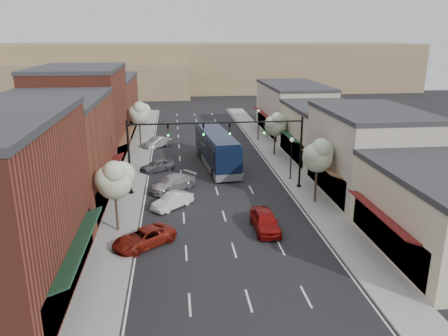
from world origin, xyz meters
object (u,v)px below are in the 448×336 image
object	(u,v)px
tree_right_far	(276,124)
red_hatchback	(265,221)
signal_mast_right	(276,142)
lamp_post_near	(291,152)
parked_car_b	(172,201)
signal_mast_left	(155,146)
parked_car_c	(172,183)
lamp_post_far	(258,119)
parked_car_a	(144,238)
tree_left_near	(115,179)
coach_bus	(216,149)
parked_car_d	(157,165)
tree_left_far	(139,113)
parked_car_e	(157,142)
tree_right_near	(318,155)

from	to	relation	value
tree_right_far	red_hatchback	world-z (taller)	tree_right_far
signal_mast_right	lamp_post_near	world-z (taller)	signal_mast_right
signal_mast_right	parked_car_b	distance (m)	11.23
red_hatchback	signal_mast_left	bearing A→B (deg)	132.17
parked_car_c	red_hatchback	bearing A→B (deg)	-4.22
lamp_post_near	lamp_post_far	size ratio (longest dim) A/B	1.00
red_hatchback	tree_right_far	bearing A→B (deg)	74.44
tree_right_far	parked_car_a	bearing A→B (deg)	-122.79
lamp_post_near	lamp_post_far	world-z (taller)	same
tree_left_near	lamp_post_far	xyz separation A→B (m)	(16.05, 28.06, -1.22)
signal_mast_right	lamp_post_far	world-z (taller)	signal_mast_right
red_hatchback	coach_bus	bearing A→B (deg)	95.77
parked_car_d	tree_left_far	bearing A→B (deg)	160.43
parked_car_b	parked_car_e	distance (m)	21.53
lamp_post_far	red_hatchback	distance (m)	29.56
tree_right_near	red_hatchback	world-z (taller)	tree_right_near
tree_left_near	parked_car_e	bearing A→B (deg)	85.33
tree_left_near	parked_car_d	xyz separation A→B (m)	(2.44, 15.11, -3.57)
signal_mast_left	tree_left_near	size ratio (longest dim) A/B	1.44
lamp_post_far	parked_car_d	distance (m)	18.93
tree_right_near	parked_car_a	xyz separation A→B (m)	(-14.55, -6.58, -3.81)
tree_left_near	coach_bus	bearing A→B (deg)	61.13
tree_right_near	tree_left_far	world-z (taller)	tree_left_far
red_hatchback	parked_car_b	bearing A→B (deg)	141.96
tree_right_near	tree_left_near	world-z (taller)	tree_right_near
tree_left_far	red_hatchback	bearing A→B (deg)	-67.79
signal_mast_right	lamp_post_near	bearing A→B (deg)	48.95
signal_mast_right	tree_right_far	world-z (taller)	signal_mast_right
tree_right_far	coach_bus	distance (m)	8.58
tree_right_near	lamp_post_near	world-z (taller)	tree_right_near
tree_left_far	parked_car_d	xyz separation A→B (m)	(2.44, -10.89, -3.95)
coach_bus	lamp_post_far	bearing A→B (deg)	53.03
parked_car_c	tree_left_near	bearing A→B (deg)	-64.23
tree_left_far	lamp_post_far	xyz separation A→B (m)	(16.05, 2.06, -1.60)
signal_mast_left	tree_left_far	distance (m)	18.14
tree_right_near	tree_right_far	bearing A→B (deg)	90.00
tree_right_far	parked_car_d	size ratio (longest dim) A/B	1.42
parked_car_d	tree_right_far	bearing A→B (deg)	76.84
lamp_post_far	parked_car_d	world-z (taller)	lamp_post_far
red_hatchback	parked_car_a	bearing A→B (deg)	-170.62
signal_mast_right	tree_right_far	size ratio (longest dim) A/B	1.51
lamp_post_far	coach_bus	xyz separation A→B (m)	(-7.00, -11.64, -0.98)
tree_right_near	lamp_post_near	bearing A→B (deg)	94.77
parked_car_c	parked_car_e	bearing A→B (deg)	146.99
red_hatchback	parked_car_b	size ratio (longest dim) A/B	1.16
coach_bus	parked_car_d	size ratio (longest dim) A/B	3.39
tree_left_far	coach_bus	bearing A→B (deg)	-46.63
tree_right_far	parked_car_a	size ratio (longest dim) A/B	1.18
tree_left_far	parked_car_b	distance (m)	22.40
lamp_post_near	parked_car_c	world-z (taller)	lamp_post_near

